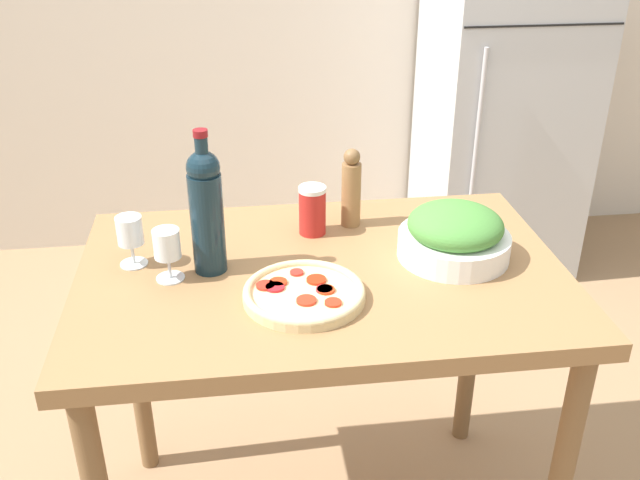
{
  "coord_description": "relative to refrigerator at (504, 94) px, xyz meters",
  "views": [
    {
      "loc": [
        -0.2,
        -1.51,
        1.77
      ],
      "look_at": [
        0.0,
        0.04,
        0.96
      ],
      "focal_mm": 40.0,
      "sensor_mm": 36.0,
      "label": 1
    }
  ],
  "objects": [
    {
      "name": "wine_bottle",
      "position": [
        -1.34,
        -1.58,
        0.22
      ],
      "size": [
        0.08,
        0.08,
        0.36
      ],
      "color": "#142833",
      "rests_on": "prep_counter"
    },
    {
      "name": "salt_canister",
      "position": [
        -1.07,
        -1.42,
        0.12
      ],
      "size": [
        0.07,
        0.07,
        0.13
      ],
      "color": "#B2231E",
      "rests_on": "prep_counter"
    },
    {
      "name": "refrigerator",
      "position": [
        0.0,
        0.0,
        0.0
      ],
      "size": [
        0.68,
        0.7,
        1.69
      ],
      "color": "#B7BCC1",
      "rests_on": "ground_plane"
    },
    {
      "name": "wine_glass_near",
      "position": [
        -1.43,
        -1.62,
        0.14
      ],
      "size": [
        0.07,
        0.07,
        0.13
      ],
      "color": "silver",
      "rests_on": "prep_counter"
    },
    {
      "name": "prep_counter",
      "position": [
        -1.07,
        -1.62,
        -0.06
      ],
      "size": [
        1.19,
        0.79,
        0.9
      ],
      "color": "olive",
      "rests_on": "ground_plane"
    },
    {
      "name": "wine_glass_far",
      "position": [
        -1.53,
        -1.53,
        0.14
      ],
      "size": [
        0.07,
        0.07,
        0.13
      ],
      "color": "silver",
      "rests_on": "prep_counter"
    },
    {
      "name": "pepper_mill",
      "position": [
        -0.96,
        -1.38,
        0.16
      ],
      "size": [
        0.05,
        0.05,
        0.22
      ],
      "color": "olive",
      "rests_on": "prep_counter"
    },
    {
      "name": "salad_bowl",
      "position": [
        -0.73,
        -1.59,
        0.11
      ],
      "size": [
        0.28,
        0.28,
        0.14
      ],
      "color": "white",
      "rests_on": "prep_counter"
    },
    {
      "name": "homemade_pizza",
      "position": [
        -1.13,
        -1.75,
        0.07
      ],
      "size": [
        0.28,
        0.28,
        0.03
      ],
      "color": "#DBC189",
      "rests_on": "prep_counter"
    }
  ]
}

